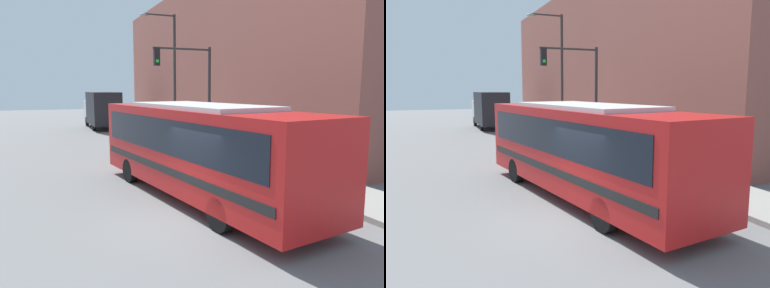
# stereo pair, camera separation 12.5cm
# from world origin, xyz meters

# --- Properties ---
(ground_plane) EXTENTS (120.00, 120.00, 0.00)m
(ground_plane) POSITION_xyz_m (0.00, 0.00, 0.00)
(ground_plane) COLOR slate
(sidewalk) EXTENTS (2.54, 70.00, 0.17)m
(sidewalk) POSITION_xyz_m (5.77, 20.00, 0.08)
(sidewalk) COLOR gray
(sidewalk) RESTS_ON ground_plane
(building_facade) EXTENTS (6.00, 32.78, 11.13)m
(building_facade) POSITION_xyz_m (10.04, 17.39, 5.57)
(building_facade) COLOR brown
(building_facade) RESTS_ON ground_plane
(city_bus) EXTENTS (4.07, 10.55, 3.11)m
(city_bus) POSITION_xyz_m (1.23, 2.00, 1.78)
(city_bus) COLOR red
(city_bus) RESTS_ON ground_plane
(delivery_truck) EXTENTS (2.35, 7.47, 3.29)m
(delivery_truck) POSITION_xyz_m (1.94, 25.63, 1.77)
(delivery_truck) COLOR black
(delivery_truck) RESTS_ON ground_plane
(fire_hydrant) EXTENTS (0.28, 0.37, 0.74)m
(fire_hydrant) POSITION_xyz_m (5.10, 3.82, 0.53)
(fire_hydrant) COLOR #999999
(fire_hydrant) RESTS_ON sidewalk
(traffic_light_pole) EXTENTS (3.28, 0.35, 5.66)m
(traffic_light_pole) POSITION_xyz_m (4.17, 9.75, 4.03)
(traffic_light_pole) COLOR #2D2D2D
(traffic_light_pole) RESTS_ON sidewalk
(parking_meter) EXTENTS (0.14, 0.14, 1.31)m
(parking_meter) POSITION_xyz_m (5.10, 10.63, 1.06)
(parking_meter) COLOR #2D2D2D
(parking_meter) RESTS_ON sidewalk
(street_lamp) EXTENTS (2.48, 0.28, 8.38)m
(street_lamp) POSITION_xyz_m (5.07, 15.55, 5.05)
(street_lamp) COLOR #2D2D2D
(street_lamp) RESTS_ON sidewalk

